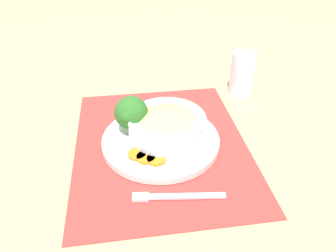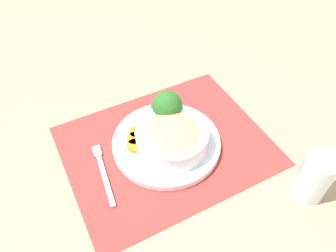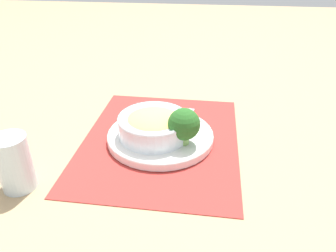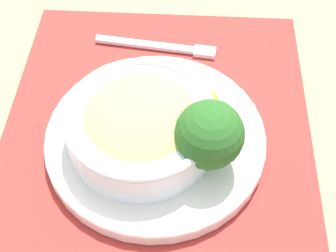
{
  "view_description": "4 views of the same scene",
  "coord_description": "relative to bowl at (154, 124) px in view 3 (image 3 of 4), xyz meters",
  "views": [
    {
      "loc": [
        -0.61,
        0.08,
        0.49
      ],
      "look_at": [
        0.02,
        -0.02,
        0.04
      ],
      "focal_mm": 35.0,
      "sensor_mm": 36.0,
      "label": 1
    },
    {
      "loc": [
        -0.25,
        -0.47,
        0.66
      ],
      "look_at": [
        0.02,
        0.02,
        0.05
      ],
      "focal_mm": 35.0,
      "sensor_mm": 36.0,
      "label": 2
    },
    {
      "loc": [
        0.72,
        0.11,
        0.47
      ],
      "look_at": [
        -0.0,
        0.02,
        0.04
      ],
      "focal_mm": 35.0,
      "sensor_mm": 36.0,
      "label": 3
    },
    {
      "loc": [
        0.34,
        0.03,
        0.49
      ],
      "look_at": [
        0.01,
        0.02,
        0.05
      ],
      "focal_mm": 50.0,
      "sensor_mm": 36.0,
      "label": 4
    }
  ],
  "objects": [
    {
      "name": "ground_plane",
      "position": [
        -0.01,
        0.02,
        -0.05
      ],
      "size": [
        4.0,
        4.0,
        0.0
      ],
      "primitive_type": "plane",
      "color": "tan"
    },
    {
      "name": "placemat",
      "position": [
        -0.01,
        0.02,
        -0.05
      ],
      "size": [
        0.51,
        0.41,
        0.0
      ],
      "color": "#B2332D",
      "rests_on": "ground_plane"
    },
    {
      "name": "plate",
      "position": [
        -0.01,
        0.02,
        -0.04
      ],
      "size": [
        0.28,
        0.28,
        0.02
      ],
      "color": "white",
      "rests_on": "placemat"
    },
    {
      "name": "bowl",
      "position": [
        0.0,
        0.0,
        0.0
      ],
      "size": [
        0.18,
        0.18,
        0.07
      ],
      "color": "silver",
      "rests_on": "plate"
    },
    {
      "name": "broccoli_floret",
      "position": [
        0.03,
        0.08,
        0.02
      ],
      "size": [
        0.08,
        0.08,
        0.09
      ],
      "color": "#84AD5B",
      "rests_on": "plate"
    },
    {
      "name": "carrot_slice_near",
      "position": [
        -0.06,
        0.08,
        -0.03
      ],
      "size": [
        0.04,
        0.04,
        0.01
      ],
      "color": "orange",
      "rests_on": "plate"
    },
    {
      "name": "carrot_slice_middle",
      "position": [
        -0.08,
        0.06,
        -0.03
      ],
      "size": [
        0.04,
        0.04,
        0.01
      ],
      "color": "orange",
      "rests_on": "plate"
    },
    {
      "name": "carrot_slice_far",
      "position": [
        -0.09,
        0.04,
        -0.03
      ],
      "size": [
        0.04,
        0.04,
        0.01
      ],
      "color": "orange",
      "rests_on": "plate"
    },
    {
      "name": "water_glass",
      "position": [
        0.21,
        -0.26,
        0.0
      ],
      "size": [
        0.07,
        0.07,
        0.12
      ],
      "color": "silver",
      "rests_on": "ground_plane"
    },
    {
      "name": "fork",
      "position": [
        -0.18,
        0.02,
        -0.05
      ],
      "size": [
        0.04,
        0.18,
        0.01
      ],
      "rotation": [
        0.0,
        0.0,
        -0.13
      ],
      "color": "silver",
      "rests_on": "placemat"
    }
  ]
}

